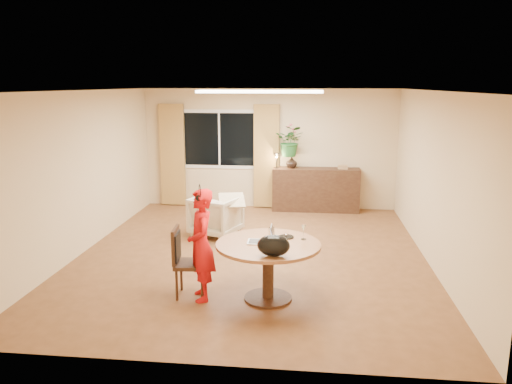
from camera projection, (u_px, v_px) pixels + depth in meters
The scene contains 24 objects.
floor at pixel (252, 255), 8.04m from camera, with size 6.50×6.50×0.00m, color brown.
ceiling at pixel (251, 90), 7.49m from camera, with size 6.50×6.50×0.00m, color white.
wall_back at pixel (269, 149), 10.92m from camera, with size 5.50×5.50×0.00m, color #D4BA8A.
wall_left at pixel (83, 172), 8.06m from camera, with size 6.50×6.50×0.00m, color #D4BA8A.
wall_right at pixel (433, 179), 7.47m from camera, with size 6.50×6.50×0.00m, color #D4BA8A.
window at pixel (219, 139), 10.98m from camera, with size 1.70×0.03×1.30m.
curtain_left at pixel (173, 155), 11.09m from camera, with size 0.55×0.08×2.25m, color olive.
curtain_right at pixel (266, 157), 10.87m from camera, with size 0.55×0.08×2.25m, color olive.
ceiling_panel at pixel (259, 92), 8.66m from camera, with size 2.20×0.35×0.05m, color white.
dining_table at pixel (268, 255), 6.26m from camera, with size 1.32×1.32×0.75m.
dining_chair at pixel (191, 262), 6.41m from camera, with size 0.44×0.40×0.91m, color black, non-canonical shape.
child at pixel (201, 245), 6.27m from camera, with size 0.34×0.52×1.43m, color red.
laptop at pixel (261, 234), 6.23m from camera, with size 0.35×0.23×0.23m, color #B7B7BC, non-canonical shape.
tumbler at pixel (272, 232), 6.50m from camera, with size 0.08×0.08×0.11m, color white, non-canonical shape.
wine_glass at pixel (304, 232), 6.36m from camera, with size 0.07×0.07×0.19m, color white, non-canonical shape.
pot_lid at pixel (286, 236), 6.45m from camera, with size 0.20×0.20×0.03m, color white, non-canonical shape.
handbag at pixel (274, 246), 5.73m from camera, with size 0.38×0.22×0.26m, color black, non-canonical shape.
armchair at pixel (216, 215), 9.04m from camera, with size 0.77×0.80×0.72m, color #C2B29A.
throw at pixel (232, 196), 8.90m from camera, with size 0.45×0.55×0.03m, color beige, non-canonical shape.
sideboard at pixel (316, 190), 10.76m from camera, with size 1.85×0.45×0.93m, color black.
vase at pixel (292, 162), 10.69m from camera, with size 0.24×0.24×0.25m, color black.
bouquet at pixel (291, 141), 10.59m from camera, with size 0.59×0.51×0.66m, color #246025.
book_stack at pixel (343, 167), 10.59m from camera, with size 0.21×0.16×0.09m, color #96724C, non-canonical shape.
desk_lamp at pixel (277, 160), 10.66m from camera, with size 0.14×0.14×0.34m, color black, non-canonical shape.
Camera 1 is at (0.91, -7.59, 2.70)m, focal length 35.00 mm.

